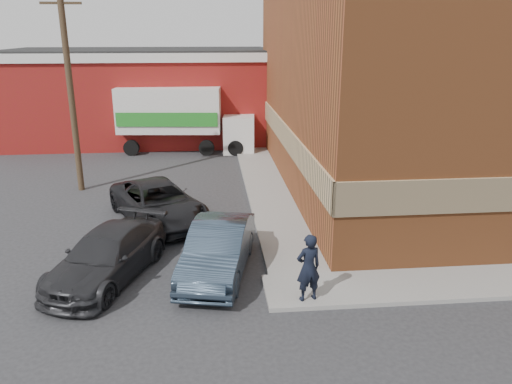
{
  "coord_description": "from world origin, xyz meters",
  "views": [
    {
      "loc": [
        -1.87,
        -12.54,
        6.66
      ],
      "look_at": [
        -0.41,
        2.5,
        1.77
      ],
      "focal_mm": 35.0,
      "sensor_mm": 36.0,
      "label": 1
    }
  ],
  "objects_px": {
    "utility_pole": "(69,80)",
    "brick_building": "(443,78)",
    "suv_b": "(107,256)",
    "sedan": "(218,249)",
    "suv_a": "(158,203)",
    "warehouse": "(142,94)",
    "box_truck": "(183,115)",
    "man": "(308,268)"
  },
  "relations": [
    {
      "from": "utility_pole",
      "to": "man",
      "type": "height_order",
      "value": "utility_pole"
    },
    {
      "from": "box_truck",
      "to": "suv_b",
      "type": "bearing_deg",
      "value": -90.02
    },
    {
      "from": "utility_pole",
      "to": "suv_b",
      "type": "relative_size",
      "value": 1.92
    },
    {
      "from": "sedan",
      "to": "suv_b",
      "type": "relative_size",
      "value": 0.96
    },
    {
      "from": "utility_pole",
      "to": "man",
      "type": "xyz_separation_m",
      "value": [
        8.03,
        -10.43,
        -3.73
      ]
    },
    {
      "from": "sedan",
      "to": "suv_a",
      "type": "distance_m",
      "value": 4.79
    },
    {
      "from": "suv_a",
      "to": "box_truck",
      "type": "relative_size",
      "value": 0.67
    },
    {
      "from": "box_truck",
      "to": "sedan",
      "type": "bearing_deg",
      "value": -78.55
    },
    {
      "from": "man",
      "to": "box_truck",
      "type": "relative_size",
      "value": 0.23
    },
    {
      "from": "suv_a",
      "to": "brick_building",
      "type": "bearing_deg",
      "value": -6.95
    },
    {
      "from": "warehouse",
      "to": "man",
      "type": "bearing_deg",
      "value": -73.06
    },
    {
      "from": "man",
      "to": "warehouse",
      "type": "bearing_deg",
      "value": -87.01
    },
    {
      "from": "utility_pole",
      "to": "box_truck",
      "type": "height_order",
      "value": "utility_pole"
    },
    {
      "from": "man",
      "to": "suv_a",
      "type": "relative_size",
      "value": 0.35
    },
    {
      "from": "suv_b",
      "to": "brick_building",
      "type": "bearing_deg",
      "value": 53.19
    },
    {
      "from": "sedan",
      "to": "brick_building",
      "type": "bearing_deg",
      "value": 52.1
    },
    {
      "from": "suv_a",
      "to": "box_truck",
      "type": "bearing_deg",
      "value": 61.84
    },
    {
      "from": "utility_pole",
      "to": "sedan",
      "type": "xyz_separation_m",
      "value": [
        5.81,
        -8.5,
        -4.01
      ]
    },
    {
      "from": "brick_building",
      "to": "suv_a",
      "type": "xyz_separation_m",
      "value": [
        -12.25,
        -4.17,
        -3.97
      ]
    },
    {
      "from": "brick_building",
      "to": "box_truck",
      "type": "height_order",
      "value": "brick_building"
    },
    {
      "from": "warehouse",
      "to": "sedan",
      "type": "xyz_separation_m",
      "value": [
        4.31,
        -19.5,
        -2.07
      ]
    },
    {
      "from": "warehouse",
      "to": "sedan",
      "type": "relative_size",
      "value": 3.64
    },
    {
      "from": "warehouse",
      "to": "utility_pole",
      "type": "xyz_separation_m",
      "value": [
        -1.5,
        -11.0,
        1.93
      ]
    },
    {
      "from": "man",
      "to": "suv_a",
      "type": "xyz_separation_m",
      "value": [
        -4.28,
        6.26,
        -0.3
      ]
    },
    {
      "from": "brick_building",
      "to": "man",
      "type": "relative_size",
      "value": 10.21
    },
    {
      "from": "utility_pole",
      "to": "man",
      "type": "distance_m",
      "value": 13.68
    },
    {
      "from": "warehouse",
      "to": "box_truck",
      "type": "xyz_separation_m",
      "value": [
        2.71,
        -4.07,
        -0.69
      ]
    },
    {
      "from": "suv_b",
      "to": "warehouse",
      "type": "bearing_deg",
      "value": 114.14
    },
    {
      "from": "sedan",
      "to": "suv_a",
      "type": "bearing_deg",
      "value": 127.75
    },
    {
      "from": "utility_pole",
      "to": "suv_a",
      "type": "bearing_deg",
      "value": -48.09
    },
    {
      "from": "man",
      "to": "box_truck",
      "type": "distance_m",
      "value": 17.81
    },
    {
      "from": "brick_building",
      "to": "suv_b",
      "type": "height_order",
      "value": "brick_building"
    },
    {
      "from": "brick_building",
      "to": "suv_b",
      "type": "relative_size",
      "value": 3.89
    },
    {
      "from": "suv_a",
      "to": "suv_b",
      "type": "relative_size",
      "value": 1.09
    },
    {
      "from": "warehouse",
      "to": "sedan",
      "type": "bearing_deg",
      "value": -77.54
    },
    {
      "from": "warehouse",
      "to": "suv_b",
      "type": "height_order",
      "value": "warehouse"
    },
    {
      "from": "utility_pole",
      "to": "brick_building",
      "type": "bearing_deg",
      "value": -0.02
    },
    {
      "from": "brick_building",
      "to": "man",
      "type": "height_order",
      "value": "brick_building"
    },
    {
      "from": "man",
      "to": "utility_pole",
      "type": "bearing_deg",
      "value": -66.37
    },
    {
      "from": "brick_building",
      "to": "warehouse",
      "type": "distance_m",
      "value": 18.3
    },
    {
      "from": "brick_building",
      "to": "suv_a",
      "type": "distance_m",
      "value": 13.53
    },
    {
      "from": "man",
      "to": "sedan",
      "type": "xyz_separation_m",
      "value": [
        -2.22,
        1.93,
        -0.27
      ]
    }
  ]
}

